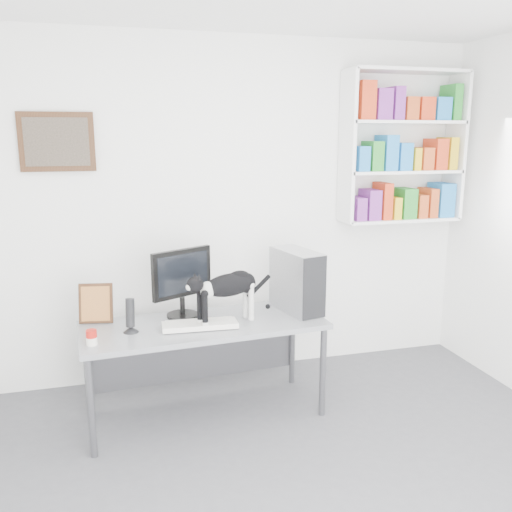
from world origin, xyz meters
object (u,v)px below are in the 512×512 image
bookshelf (403,147)px  speaker (130,315)px  desk (205,369)px  leaning_print (96,303)px  soup_can (92,338)px  monitor (182,283)px  keyboard (200,325)px  pc_tower (297,281)px  cat (228,298)px

bookshelf → speaker: size_ratio=5.23×
desk → speaker: 0.68m
leaning_print → soup_can: leaning_print is taller
bookshelf → monitor: bookshelf is taller
keyboard → speaker: size_ratio=2.11×
keyboard → leaning_print: size_ratio=1.77×
desk → soup_can: bearing=-167.5°
bookshelf → pc_tower: (-1.08, -0.49, -0.94)m
desk → pc_tower: bearing=3.1°
keyboard → leaning_print: leaning_print is taller
bookshelf → desk: (-1.78, -0.57, -1.51)m
bookshelf → pc_tower: 1.51m
speaker → monitor: bearing=46.9°
monitor → keyboard: 0.35m
pc_tower → soup_can: bearing=178.6°
cat → soup_can: bearing=171.0°
bookshelf → soup_can: bookshelf is taller
bookshelf → soup_can: (-2.52, -0.79, -1.11)m
monitor → pc_tower: (0.82, -0.08, -0.02)m
soup_can → speaker: bearing=34.1°
keyboard → speaker: speaker is taller
bookshelf → keyboard: 2.25m
speaker → cat: (0.65, -0.00, 0.06)m
soup_can → desk: bearing=16.5°
monitor → speaker: monitor is taller
speaker → leaning_print: 0.34m
keyboard → soup_can: size_ratio=5.16×
keyboard → cat: bearing=11.1°
monitor → leaning_print: 0.60m
monitor → leaning_print: (-0.59, 0.04, -0.11)m
monitor → cat: (0.28, -0.22, -0.07)m
monitor → bookshelf: bearing=-14.3°
desk → keyboard: keyboard is taller
soup_can → cat: size_ratio=0.16×
monitor → soup_can: (-0.61, -0.38, -0.20)m
cat → desk: bearing=141.6°
speaker → cat: 0.65m
desk → pc_tower: pc_tower is taller
leaning_print → keyboard: bearing=-13.1°
pc_tower → cat: pc_tower is taller
bookshelf → speaker: bearing=-164.6°
speaker → leaning_print: bearing=145.9°
monitor → pc_tower: bearing=-31.9°
pc_tower → keyboard: bearing=179.4°
monitor → pc_tower: monitor is taller
desk → leaning_print: (-0.71, 0.21, 0.49)m
desk → leaning_print: 0.88m
monitor → pc_tower: size_ratio=1.11×
speaker → soup_can: (-0.24, -0.16, -0.07)m
keyboard → desk: bearing=66.7°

